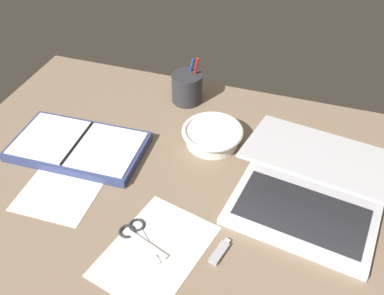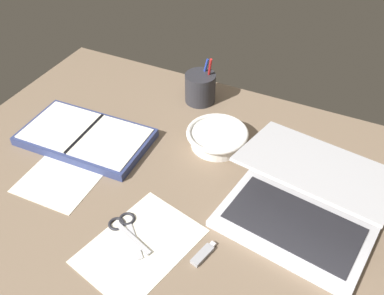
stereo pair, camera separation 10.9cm
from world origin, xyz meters
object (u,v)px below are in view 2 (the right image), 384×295
pen_cup (200,88)px  bowl (217,137)px  laptop (302,205)px  scissors (125,226)px  planner (86,137)px

pen_cup → bowl: bearing=-52.7°
laptop → pen_cup: (-41.28, 33.93, -0.20)cm
scissors → laptop: bearing=60.5°
bowl → scissors: bowl is taller
bowl → scissors: size_ratio=1.30×
bowl → pen_cup: pen_cup is taller
bowl → pen_cup: bearing=127.3°
bowl → planner: bowl is taller
laptop → scissors: size_ratio=2.85×
laptop → pen_cup: size_ratio=2.40×
planner → laptop: bearing=-3.6°
pen_cup → scissors: (5.81, -53.65, -4.48)cm
planner → pen_cup: bearing=55.0°
pen_cup → scissors: 54.15cm
laptop → pen_cup: 53.44cm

